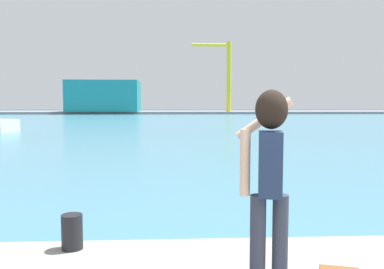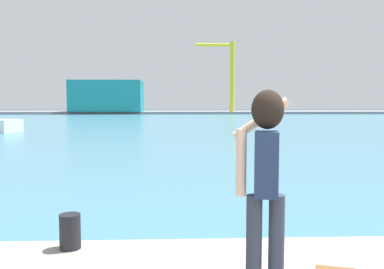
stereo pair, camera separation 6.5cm
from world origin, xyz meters
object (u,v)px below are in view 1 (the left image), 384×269
harbor_bollard (72,232)px  warehouse_left (104,96)px  person_photographer (269,167)px  port_crane (225,70)px

harbor_bollard → warehouse_left: bearing=99.6°
harbor_bollard → warehouse_left: size_ratio=0.03×
person_photographer → warehouse_left: size_ratio=0.11×
harbor_bollard → port_crane: port_crane is taller
port_crane → warehouse_left: bearing=177.9°
harbor_bollard → person_photographer: bearing=-26.5°
person_photographer → warehouse_left: warehouse_left is taller
person_photographer → port_crane: size_ratio=0.11×
harbor_bollard → port_crane: (12.85, 83.51, 9.01)m
person_photographer → harbor_bollard: bearing=75.9°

